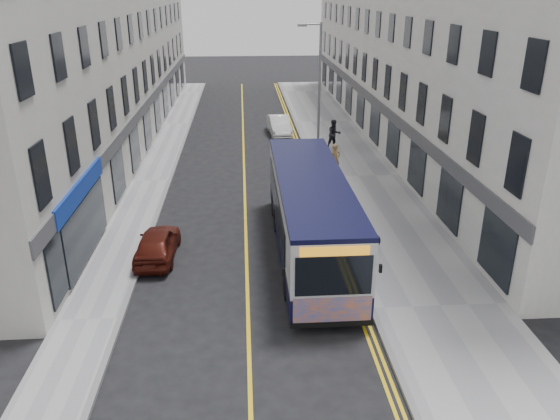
{
  "coord_description": "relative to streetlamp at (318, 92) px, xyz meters",
  "views": [
    {
      "loc": [
        -0.01,
        -16.05,
        9.7
      ],
      "look_at": [
        1.36,
        3.71,
        1.6
      ],
      "focal_mm": 35.0,
      "sensor_mm": 36.0,
      "label": 1
    }
  ],
  "objects": [
    {
      "name": "ground",
      "position": [
        -4.17,
        -14.0,
        -4.38
      ],
      "size": [
        140.0,
        140.0,
        0.0
      ],
      "primitive_type": "plane",
      "color": "black",
      "rests_on": "ground"
    },
    {
      "name": "pavement_east",
      "position": [
        2.08,
        -2.0,
        -4.32
      ],
      "size": [
        4.5,
        64.0,
        0.12
      ],
      "primitive_type": "cube",
      "color": "#9A9A9C",
      "rests_on": "ground"
    },
    {
      "name": "pavement_west",
      "position": [
        -9.17,
        -2.0,
        -4.32
      ],
      "size": [
        2.0,
        64.0,
        0.12
      ],
      "primitive_type": "cube",
      "color": "#9A9A9C",
      "rests_on": "ground"
    },
    {
      "name": "kerb_east",
      "position": [
        -0.17,
        -2.0,
        -4.32
      ],
      "size": [
        0.18,
        64.0,
        0.13
      ],
      "primitive_type": "cube",
      "color": "slate",
      "rests_on": "ground"
    },
    {
      "name": "kerb_west",
      "position": [
        -8.17,
        -2.0,
        -4.32
      ],
      "size": [
        0.18,
        64.0,
        0.13
      ],
      "primitive_type": "cube",
      "color": "slate",
      "rests_on": "ground"
    },
    {
      "name": "road_centre_line",
      "position": [
        -4.17,
        -2.0,
        -4.38
      ],
      "size": [
        0.12,
        64.0,
        0.01
      ],
      "primitive_type": "cube",
      "color": "yellow",
      "rests_on": "ground"
    },
    {
      "name": "road_dbl_yellow_inner",
      "position": [
        -0.62,
        -2.0,
        -4.38
      ],
      "size": [
        0.1,
        64.0,
        0.01
      ],
      "primitive_type": "cube",
      "color": "yellow",
      "rests_on": "ground"
    },
    {
      "name": "road_dbl_yellow_outer",
      "position": [
        -0.42,
        -2.0,
        -4.38
      ],
      "size": [
        0.1,
        64.0,
        0.01
      ],
      "primitive_type": "cube",
      "color": "yellow",
      "rests_on": "ground"
    },
    {
      "name": "terrace_east",
      "position": [
        7.33,
        7.0,
        2.12
      ],
      "size": [
        6.0,
        46.0,
        13.0
      ],
      "primitive_type": "cube",
      "color": "silver",
      "rests_on": "ground"
    },
    {
      "name": "terrace_west",
      "position": [
        -13.17,
        7.0,
        2.12
      ],
      "size": [
        6.0,
        46.0,
        13.0
      ],
      "primitive_type": "cube",
      "color": "beige",
      "rests_on": "ground"
    },
    {
      "name": "streetlamp",
      "position": [
        0.0,
        0.0,
        0.0
      ],
      "size": [
        1.32,
        0.18,
        8.0
      ],
      "color": "gray",
      "rests_on": "ground"
    },
    {
      "name": "city_bus",
      "position": [
        -1.69,
        -10.96,
        -2.64
      ],
      "size": [
        2.57,
        10.99,
        3.19
      ],
      "color": "black",
      "rests_on": "ground"
    },
    {
      "name": "bicycle",
      "position": [
        0.23,
        -11.04,
        -3.78
      ],
      "size": [
        1.9,
        0.91,
        0.96
      ],
      "primitive_type": "imported",
      "rotation": [
        0.0,
        0.0,
        1.73
      ],
      "color": "black",
      "rests_on": "pavement_east"
    },
    {
      "name": "pedestrian_near",
      "position": [
        0.84,
        -1.58,
        -3.42
      ],
      "size": [
        0.73,
        0.63,
        1.69
      ],
      "primitive_type": "imported",
      "rotation": [
        0.0,
        0.0,
        0.44
      ],
      "color": "olive",
      "rests_on": "pavement_east"
    },
    {
      "name": "pedestrian_far",
      "position": [
        1.59,
        3.47,
        -3.33
      ],
      "size": [
        1.06,
        0.92,
        1.87
      ],
      "primitive_type": "imported",
      "rotation": [
        0.0,
        0.0,
        0.26
      ],
      "color": "black",
      "rests_on": "pavement_east"
    },
    {
      "name": "car_white",
      "position": [
        -1.6,
        7.85,
        -3.74
      ],
      "size": [
        1.64,
        4.0,
        1.29
      ],
      "primitive_type": "imported",
      "rotation": [
        0.0,
        0.0,
        0.07
      ],
      "color": "white",
      "rests_on": "ground"
    },
    {
      "name": "car_maroon",
      "position": [
        -7.57,
        -10.94,
        -3.77
      ],
      "size": [
        1.55,
        3.62,
        1.22
      ],
      "primitive_type": "imported",
      "rotation": [
        0.0,
        0.0,
        3.11
      ],
      "color": "#4B140C",
      "rests_on": "ground"
    }
  ]
}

